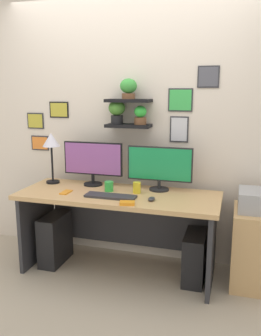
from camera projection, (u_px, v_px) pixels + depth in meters
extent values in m
plane|color=tan|center=(119.00, 271.00, 3.35)|extent=(8.00, 8.00, 0.00)
cube|color=beige|center=(132.00, 122.00, 3.48)|extent=(4.40, 0.04, 2.70)
cube|color=black|center=(129.00, 126.00, 3.37)|extent=(0.42, 0.20, 0.03)
cube|color=black|center=(128.00, 101.00, 3.32)|extent=(0.42, 0.20, 0.03)
cylinder|color=brown|center=(128.00, 96.00, 3.31)|extent=(0.12, 0.12, 0.05)
ellipsoid|color=green|center=(128.00, 86.00, 3.29)|extent=(0.16, 0.16, 0.13)
cylinder|color=brown|center=(140.00, 121.00, 3.33)|extent=(0.11, 0.11, 0.07)
ellipsoid|color=green|center=(140.00, 111.00, 3.31)|extent=(0.11, 0.11, 0.11)
cylinder|color=black|center=(117.00, 120.00, 3.39)|extent=(0.11, 0.11, 0.08)
ellipsoid|color=#43812E|center=(117.00, 108.00, 3.37)|extent=(0.16, 0.16, 0.14)
cube|color=#2D2D33|center=(208.00, 77.00, 3.17)|extent=(0.19, 0.02, 0.19)
cube|color=#4C4C56|center=(208.00, 77.00, 3.16)|extent=(0.17, 0.00, 0.17)
cube|color=#2D2D33|center=(179.00, 129.00, 3.34)|extent=(0.17, 0.02, 0.24)
cube|color=silver|center=(179.00, 129.00, 3.33)|extent=(0.15, 0.00, 0.22)
cube|color=black|center=(59.00, 110.00, 3.65)|extent=(0.21, 0.02, 0.16)
cube|color=gold|center=(59.00, 110.00, 3.64)|extent=(0.18, 0.00, 0.14)
cube|color=#2D2D33|center=(40.00, 143.00, 3.79)|extent=(0.20, 0.02, 0.15)
cube|color=orange|center=(40.00, 143.00, 3.78)|extent=(0.18, 0.00, 0.13)
cube|color=#2D2D33|center=(36.00, 121.00, 3.75)|extent=(0.19, 0.02, 0.16)
cube|color=gold|center=(35.00, 121.00, 3.74)|extent=(0.16, 0.00, 0.14)
cube|color=#2D2D33|center=(180.00, 100.00, 3.28)|extent=(0.22, 0.02, 0.21)
cube|color=green|center=(180.00, 100.00, 3.27)|extent=(0.20, 0.00, 0.19)
cube|color=tan|center=(118.00, 196.00, 3.20)|extent=(1.79, 0.68, 0.04)
cube|color=#2D2D33|center=(38.00, 225.00, 3.51)|extent=(0.04, 0.62, 0.71)
cube|color=#2D2D33|center=(212.00, 246.00, 3.04)|extent=(0.04, 0.62, 0.71)
cube|color=#2D2D33|center=(128.00, 220.00, 3.55)|extent=(1.59, 0.02, 0.50)
cylinder|color=black|center=(93.00, 184.00, 3.48)|extent=(0.18, 0.18, 0.02)
cylinder|color=black|center=(93.00, 178.00, 3.47)|extent=(0.03, 0.03, 0.10)
cube|color=black|center=(93.00, 159.00, 3.44)|extent=(0.59, 0.02, 0.32)
cube|color=#8C4C99|center=(92.00, 159.00, 3.42)|extent=(0.56, 0.00, 0.29)
cylinder|color=black|center=(159.00, 189.00, 3.30)|extent=(0.18, 0.18, 0.02)
cylinder|color=black|center=(159.00, 184.00, 3.29)|extent=(0.03, 0.03, 0.08)
cube|color=black|center=(160.00, 164.00, 3.26)|extent=(0.60, 0.02, 0.31)
cube|color=#198C4C|center=(159.00, 164.00, 3.24)|extent=(0.57, 0.00, 0.29)
cube|color=#2D2D33|center=(110.00, 196.00, 3.08)|extent=(0.44, 0.14, 0.02)
ellipsoid|color=#2D2D33|center=(152.00, 199.00, 2.98)|extent=(0.06, 0.09, 0.03)
cylinder|color=black|center=(53.00, 182.00, 3.55)|extent=(0.13, 0.13, 0.02)
cylinder|color=black|center=(52.00, 164.00, 3.52)|extent=(0.02, 0.02, 0.35)
cone|color=silver|center=(51.00, 140.00, 3.47)|extent=(0.17, 0.17, 0.13)
cube|color=orange|center=(66.00, 192.00, 3.22)|extent=(0.07, 0.14, 0.01)
cylinder|color=green|center=(109.00, 186.00, 3.26)|extent=(0.08, 0.08, 0.09)
cylinder|color=yellow|center=(137.00, 188.00, 3.19)|extent=(0.07, 0.07, 0.10)
cube|color=orange|center=(127.00, 203.00, 2.88)|extent=(0.14, 0.11, 0.02)
cube|color=tan|center=(258.00, 248.00, 3.06)|extent=(0.44, 0.50, 0.67)
cube|color=black|center=(55.00, 239.00, 3.48)|extent=(0.18, 0.40, 0.48)
cube|color=black|center=(195.00, 257.00, 3.15)|extent=(0.18, 0.40, 0.43)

